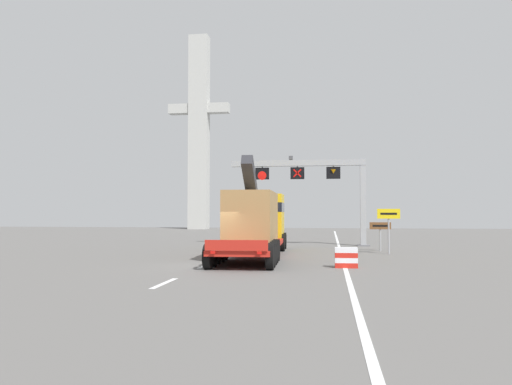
# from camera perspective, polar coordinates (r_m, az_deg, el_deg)

# --- Properties ---
(ground) EXTENTS (112.00, 112.00, 0.00)m
(ground) POSITION_cam_1_polar(r_m,az_deg,el_deg) (23.86, -5.22, -8.19)
(ground) COLOR slate
(lane_markings) EXTENTS (0.20, 44.89, 0.01)m
(lane_markings) POSITION_cam_1_polar(r_m,az_deg,el_deg) (38.73, -0.26, -5.88)
(lane_markings) COLOR silver
(lane_markings) RESTS_ON ground
(edge_line_right) EXTENTS (0.20, 63.00, 0.01)m
(edge_line_right) POSITION_cam_1_polar(r_m,az_deg,el_deg) (35.17, 9.39, -6.23)
(edge_line_right) COLOR silver
(edge_line_right) RESTS_ON ground
(overhead_lane_gantry) EXTENTS (10.29, 0.90, 6.70)m
(overhead_lane_gantry) POSITION_cam_1_polar(r_m,az_deg,el_deg) (38.04, 6.81, 1.76)
(overhead_lane_gantry) COLOR #9EA0A5
(overhead_lane_gantry) RESTS_ON ground
(heavy_haul_truck_red) EXTENTS (3.46, 14.14, 5.30)m
(heavy_haul_truck_red) POSITION_cam_1_polar(r_m,az_deg,el_deg) (29.27, 0.09, -3.19)
(heavy_haul_truck_red) COLOR red
(heavy_haul_truck_red) RESTS_ON ground
(exit_sign_yellow) EXTENTS (1.33, 0.15, 2.68)m
(exit_sign_yellow) POSITION_cam_1_polar(r_m,az_deg,el_deg) (31.04, 14.71, -3.02)
(exit_sign_yellow) COLOR #9EA0A5
(exit_sign_yellow) RESTS_ON ground
(tourist_info_sign_brown) EXTENTS (1.33, 0.15, 1.83)m
(tourist_info_sign_brown) POSITION_cam_1_polar(r_m,az_deg,el_deg) (33.24, 13.82, -4.06)
(tourist_info_sign_brown) COLOR #9EA0A5
(tourist_info_sign_brown) RESTS_ON ground
(crash_barrier_striped) EXTENTS (1.01, 0.52, 0.90)m
(crash_barrier_striped) POSITION_cam_1_polar(r_m,az_deg,el_deg) (23.14, 10.12, -7.23)
(crash_barrier_striped) COLOR red
(crash_barrier_striped) RESTS_ON ground
(bridge_pylon_distant) EXTENTS (9.00, 2.00, 28.50)m
(bridge_pylon_distant) POSITION_cam_1_polar(r_m,az_deg,el_deg) (75.38, -6.44, 7.08)
(bridge_pylon_distant) COLOR #B7B7B2
(bridge_pylon_distant) RESTS_ON ground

